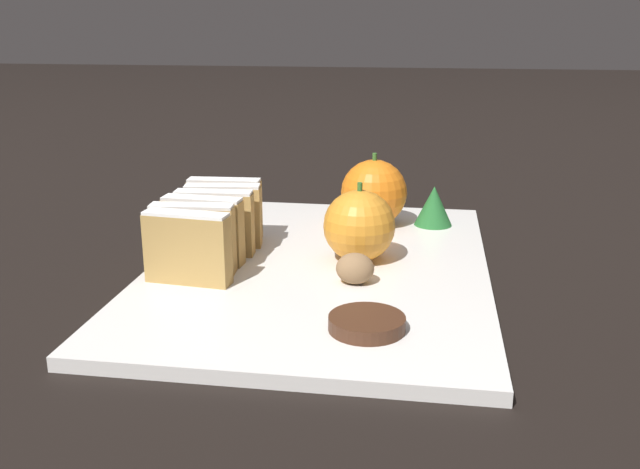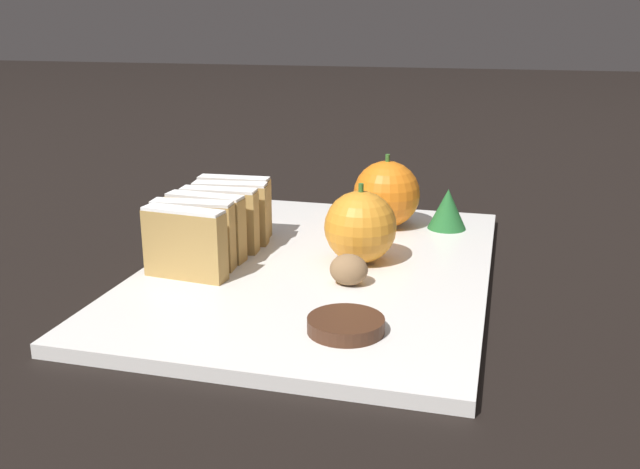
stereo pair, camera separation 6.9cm
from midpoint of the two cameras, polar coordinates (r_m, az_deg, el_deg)
ground_plane at (r=0.71m, az=-2.81°, el=-3.31°), size 6.00×6.00×0.00m
serving_platter at (r=0.70m, az=-2.82°, el=-2.85°), size 0.33×0.46×0.01m
stollen_slice_front at (r=0.66m, az=-13.54°, el=-1.10°), size 0.08×0.03×0.07m
stollen_slice_second at (r=0.69m, az=-13.00°, el=-0.38°), size 0.08×0.03×0.07m
stollen_slice_third at (r=0.71m, az=-12.11°, el=0.27°), size 0.08×0.02×0.07m
stollen_slice_fourth at (r=0.73m, az=-11.13°, el=0.88°), size 0.08×0.02×0.07m
stollen_slice_fifth at (r=0.76m, az=-10.36°, el=1.44°), size 0.08×0.03×0.07m
stollen_slice_sixth at (r=0.78m, az=-10.14°, el=2.00°), size 0.08×0.02×0.07m
orange_near at (r=0.70m, az=0.34°, el=0.66°), size 0.07×0.07×0.08m
orange_far at (r=0.82m, az=1.93°, el=3.34°), size 0.08×0.08×0.08m
walnut at (r=0.64m, az=-0.24°, el=-2.79°), size 0.03×0.03×0.03m
chocolate_cookie at (r=0.55m, az=0.19°, el=-7.19°), size 0.06×0.06×0.01m
evergreen_sprig at (r=0.83m, az=6.75°, el=2.28°), size 0.04×0.04×0.05m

